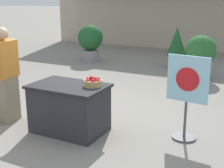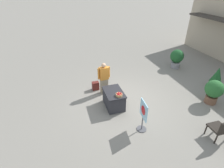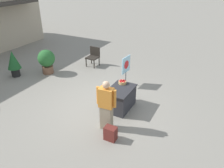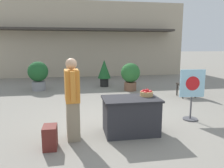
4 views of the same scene
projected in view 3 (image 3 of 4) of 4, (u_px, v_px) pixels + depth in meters
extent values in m
plane|color=gray|center=(103.00, 105.00, 7.80)|extent=(120.00, 120.00, 0.00)
cube|color=#2D2D33|center=(120.00, 99.00, 7.51)|extent=(1.09, 0.72, 0.72)
cube|color=#242428|center=(121.00, 89.00, 7.34)|extent=(1.16, 0.77, 0.04)
cylinder|color=tan|center=(122.00, 82.00, 7.64)|extent=(0.27, 0.27, 0.10)
sphere|color=red|center=(124.00, 80.00, 7.69)|extent=(0.08, 0.08, 0.08)
sphere|color=#A30F14|center=(121.00, 80.00, 7.69)|extent=(0.08, 0.08, 0.08)
sphere|color=#A30F14|center=(120.00, 81.00, 7.63)|extent=(0.08, 0.08, 0.08)
sphere|color=red|center=(121.00, 82.00, 7.56)|extent=(0.08, 0.08, 0.08)
sphere|color=red|center=(124.00, 82.00, 7.56)|extent=(0.08, 0.08, 0.08)
sphere|color=red|center=(125.00, 81.00, 7.63)|extent=(0.08, 0.08, 0.08)
sphere|color=red|center=(123.00, 81.00, 7.61)|extent=(0.08, 0.08, 0.08)
sphere|color=#A30F14|center=(123.00, 81.00, 7.60)|extent=(0.08, 0.08, 0.08)
cube|color=gray|center=(107.00, 117.00, 6.53)|extent=(0.27, 0.36, 0.77)
cube|color=orange|center=(106.00, 98.00, 6.21)|extent=(0.30, 0.44, 0.60)
sphere|color=tan|center=(106.00, 85.00, 6.02)|extent=(0.21, 0.21, 0.21)
cylinder|color=orange|center=(98.00, 95.00, 6.29)|extent=(0.09, 0.09, 0.56)
cylinder|color=orange|center=(115.00, 99.00, 6.11)|extent=(0.09, 0.09, 0.56)
cube|color=maroon|center=(110.00, 133.00, 6.14)|extent=(0.24, 0.34, 0.42)
cylinder|color=#4C4C51|center=(125.00, 84.00, 9.22)|extent=(0.36, 0.36, 0.03)
cylinder|color=#4C4C51|center=(126.00, 78.00, 9.08)|extent=(0.04, 0.04, 0.55)
cube|color=#99D1EA|center=(126.00, 65.00, 8.80)|extent=(0.61, 0.09, 0.67)
cylinder|color=red|center=(127.00, 65.00, 8.79)|extent=(0.34, 0.04, 0.34)
cylinder|color=#28231E|center=(94.00, 64.00, 10.69)|extent=(0.05, 0.05, 0.41)
cylinder|color=#28231E|center=(86.00, 63.00, 10.89)|extent=(0.05, 0.05, 0.41)
cylinder|color=#28231E|center=(99.00, 61.00, 11.06)|extent=(0.05, 0.05, 0.41)
cylinder|color=#28231E|center=(91.00, 60.00, 11.26)|extent=(0.05, 0.05, 0.41)
cube|color=#28231E|center=(92.00, 58.00, 10.86)|extent=(0.56, 0.56, 0.06)
cube|color=#28231E|center=(95.00, 51.00, 10.94)|extent=(0.07, 0.55, 0.45)
cylinder|color=brown|center=(48.00, 70.00, 10.21)|extent=(0.50, 0.50, 0.35)
sphere|color=#28662D|center=(46.00, 58.00, 9.95)|extent=(0.78, 0.78, 0.78)
cylinder|color=black|center=(16.00, 72.00, 9.91)|extent=(0.38, 0.38, 0.38)
cone|color=#1E5628|center=(13.00, 60.00, 9.64)|extent=(0.58, 0.58, 0.82)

